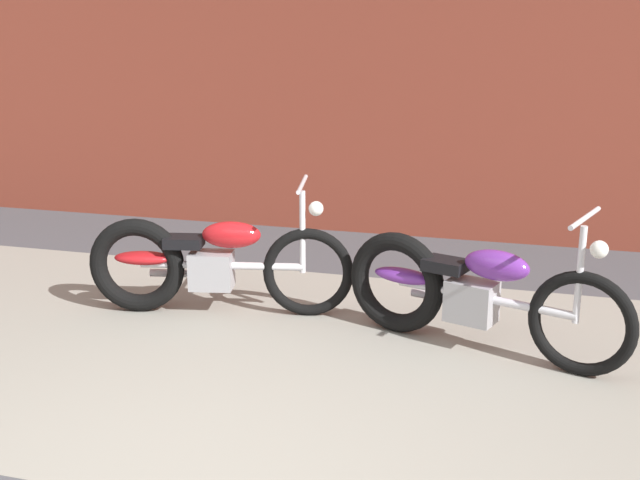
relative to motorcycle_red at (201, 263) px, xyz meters
name	(u,v)px	position (x,y,z in m)	size (l,w,h in m)	color
sidewalk_slab	(288,354)	(0.87, -0.58, -0.40)	(36.00, 3.50, 0.01)	gray
motorcycle_red	(201,263)	(0.00, 0.00, 0.00)	(1.99, 0.67, 1.03)	black
motorcycle_purple	(461,291)	(1.95, -0.13, 0.00)	(1.94, 0.85, 1.03)	black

